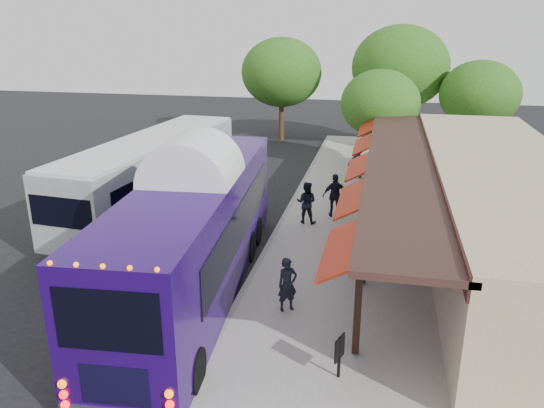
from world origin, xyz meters
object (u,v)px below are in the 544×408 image
Objects in this scene: city_bus at (153,171)px; ped_d at (359,161)px; coach_bus at (195,228)px; ped_c at (335,195)px; sign_board at (339,350)px; ped_a at (287,285)px; ped_b at (306,202)px.

city_bus is 11.45m from ped_d.
ped_c is at bearing 59.85° from coach_bus.
ped_c reaches higher than sign_board.
ped_d is (4.34, 14.13, -1.12)m from coach_bus.
ped_a is 0.92× the size of ped_b.
ped_c is at bearing -130.94° from ped_b.
ped_b is at bearing 64.38° from coach_bus.
ped_c is 6.57m from ped_d.
city_bus is 11.65× the size of sign_board.
ped_c reaches higher than ped_a.
ped_b is 1.64× the size of sign_board.
city_bus is at bearing 2.50° from ped_b.
sign_board is (1.79, -2.88, -0.08)m from ped_a.
coach_bus is 8.51m from ped_c.
ped_c is 11.36m from sign_board.
ped_a is at bearing 141.78° from sign_board.
coach_bus is 1.00× the size of city_bus.
coach_bus reaches higher than sign_board.
ped_c is (1.12, 1.04, 0.06)m from ped_b.
ped_d is (0.66, 6.54, -0.04)m from ped_c.
ped_d reaches higher than ped_b.
sign_board is (1.20, -11.30, -0.21)m from ped_c.
ped_a is at bearing 68.04° from ped_c.
ped_b is 7.79m from ped_d.
sign_board is (0.54, -17.84, -0.18)m from ped_d.
ped_a is at bearing -40.51° from city_bus.
ped_c is at bearing 52.31° from ped_a.
ped_b is (2.56, 6.55, -1.14)m from coach_bus.
ped_c is 1.74× the size of sign_board.
coach_bus is at bearing 79.79° from ped_d.
city_bus reaches higher than ped_a.
city_bus is 6.97× the size of ped_d.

